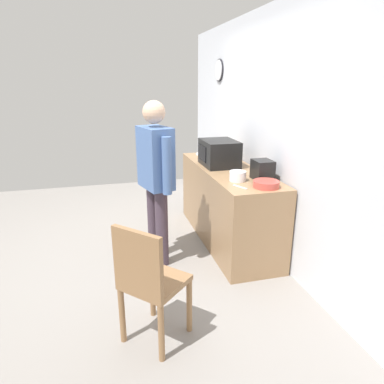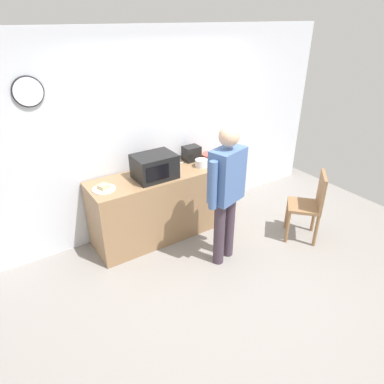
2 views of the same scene
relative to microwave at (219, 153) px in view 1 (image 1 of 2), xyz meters
name	(u,v)px [view 1 (image 1 of 2)]	position (x,y,z in m)	size (l,w,h in m)	color
ground_plane	(128,259)	(0.36, -1.15, -1.05)	(6.00, 6.00, 0.00)	gray
back_wall	(269,134)	(0.36, 0.45, 0.26)	(5.40, 0.13, 2.60)	silver
kitchen_counter	(227,204)	(0.15, 0.07, -0.60)	(1.94, 0.62, 0.90)	#93704C
microwave	(219,153)	(0.00, 0.00, 0.00)	(0.50, 0.39, 0.30)	black
sandwich_plate	(206,153)	(-0.65, 0.04, -0.13)	(0.27, 0.27, 0.07)	white
salad_bowl	(266,184)	(0.95, 0.14, -0.12)	(0.25, 0.25, 0.06)	#C64C42
cereal_bowl	(238,176)	(0.68, -0.03, -0.10)	(0.17, 0.17, 0.10)	white
toaster	(262,170)	(0.69, 0.23, -0.05)	(0.22, 0.18, 0.20)	black
fork_utensil	(240,187)	(0.89, -0.10, -0.15)	(0.17, 0.02, 0.01)	silver
spoon_utensil	(253,173)	(0.46, 0.23, -0.15)	(0.17, 0.02, 0.01)	silver
person_standing	(156,172)	(0.46, -0.83, -0.06)	(0.57, 0.34, 1.68)	#3F313E
wooden_chair	(148,280)	(1.67, -1.09, -0.52)	(0.57, 0.57, 0.94)	olive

